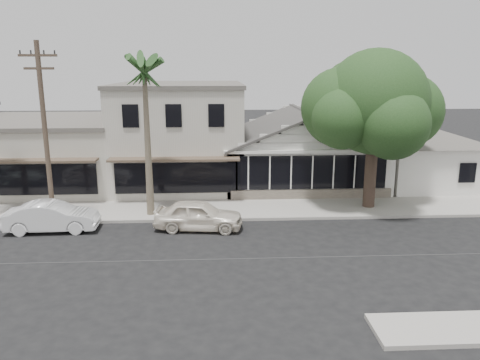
{
  "coord_description": "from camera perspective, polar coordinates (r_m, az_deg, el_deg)",
  "views": [
    {
      "loc": [
        -0.65,
        -18.08,
        7.75
      ],
      "look_at": [
        0.62,
        6.0,
        1.93
      ],
      "focal_mm": 35.0,
      "sensor_mm": 36.0,
      "label": 1
    }
  ],
  "objects": [
    {
      "name": "sidewalk_north",
      "position": [
        27.01,
        -18.7,
        -3.67
      ],
      "size": [
        90.0,
        3.5,
        0.15
      ],
      "primitive_type": "cube",
      "color": "#9E9991",
      "rests_on": "ground"
    },
    {
      "name": "side_cottage",
      "position": [
        33.26,
        21.67,
        1.78
      ],
      "size": [
        6.0,
        6.0,
        3.0
      ],
      "primitive_type": "cube",
      "color": "white",
      "rests_on": "ground"
    },
    {
      "name": "car_1",
      "position": [
        24.41,
        -21.95,
        -4.18
      ],
      "size": [
        4.43,
        1.69,
        1.44
      ],
      "primitive_type": "imported",
      "rotation": [
        0.0,
        0.0,
        1.61
      ],
      "color": "white",
      "rests_on": "ground"
    },
    {
      "name": "row_building_near",
      "position": [
        31.99,
        -7.23,
        5.38
      ],
      "size": [
        8.0,
        10.0,
        6.5
      ],
      "primitive_type": "cube",
      "color": "beige",
      "rests_on": "ground"
    },
    {
      "name": "ground",
      "position": [
        19.69,
        -0.89,
        -9.61
      ],
      "size": [
        140.0,
        140.0,
        0.0
      ],
      "primitive_type": "plane",
      "color": "black",
      "rests_on": "ground"
    },
    {
      "name": "utility_pole",
      "position": [
        24.91,
        -22.69,
        5.7
      ],
      "size": [
        1.8,
        0.24,
        9.0
      ],
      "color": "brown",
      "rests_on": "ground"
    },
    {
      "name": "corner_shop",
      "position": [
        31.5,
        7.38,
        4.09
      ],
      "size": [
        10.4,
        8.6,
        5.1
      ],
      "color": "white",
      "rests_on": "ground"
    },
    {
      "name": "car_0",
      "position": [
        22.97,
        -5.08,
        -4.28
      ],
      "size": [
        4.46,
        2.2,
        1.46
      ],
      "primitive_type": "imported",
      "rotation": [
        0.0,
        0.0,
        1.46
      ],
      "color": "white",
      "rests_on": "ground"
    },
    {
      "name": "palm_east",
      "position": [
        24.23,
        -11.6,
        13.03
      ],
      "size": [
        3.06,
        3.06,
        8.9
      ],
      "color": "#726651",
      "rests_on": "ground"
    },
    {
      "name": "shade_tree",
      "position": [
        26.52,
        15.81,
        8.78
      ],
      "size": [
        7.9,
        7.14,
        8.76
      ],
      "rotation": [
        0.0,
        0.0,
        -0.25
      ],
      "color": "#4D392F",
      "rests_on": "ground"
    },
    {
      "name": "row_building_midnear",
      "position": [
        34.03,
        -22.48,
        2.99
      ],
      "size": [
        10.0,
        10.0,
        4.2
      ],
      "primitive_type": "cube",
      "color": "#B3ADA1",
      "rests_on": "ground"
    }
  ]
}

